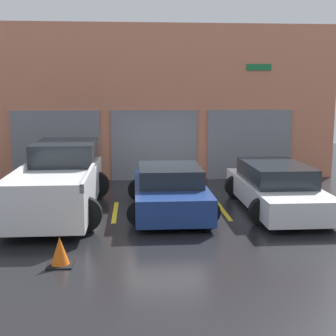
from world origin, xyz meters
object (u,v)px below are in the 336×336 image
sedan_white (276,188)px  traffic_cone (60,252)px  pickup_truck (61,180)px  sedan_side (169,189)px

sedan_white → traffic_cone: bearing=-143.8°
pickup_truck → traffic_cone: 4.20m
sedan_white → pickup_truck: bearing=177.3°
pickup_truck → sedan_white: bearing=-2.7°
sedan_white → traffic_cone: size_ratio=8.73×
sedan_white → traffic_cone: sedan_white is taller
pickup_truck → sedan_white: 5.86m
pickup_truck → sedan_side: size_ratio=1.26×
sedan_side → traffic_cone: (-2.34, -3.84, -0.34)m
sedan_side → sedan_white: bearing=0.1°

